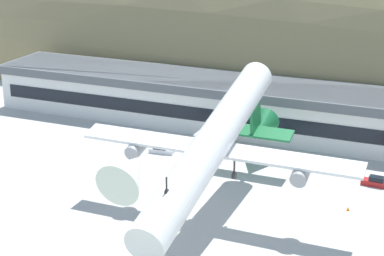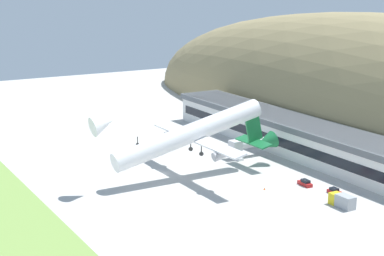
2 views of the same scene
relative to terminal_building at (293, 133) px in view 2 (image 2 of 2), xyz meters
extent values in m
plane|color=#B7B5AF|center=(0.95, -45.30, -5.53)|extent=(360.82, 360.82, 0.00)
cube|color=white|center=(0.00, 0.02, -0.65)|extent=(108.93, 14.50, 9.75)
cube|color=#565B60|center=(0.00, 0.02, 3.34)|extent=(110.13, 15.70, 1.75)
cube|color=black|center=(0.00, -7.28, -1.14)|extent=(104.57, 0.16, 2.73)
cylinder|color=silver|center=(-1.18, -13.58, -1.53)|extent=(2.60, 12.69, 2.60)
cube|color=silver|center=(-1.18, -19.92, -1.53)|extent=(3.38, 2.86, 2.86)
cylinder|color=slate|center=(-1.18, -19.42, -3.53)|extent=(0.36, 0.36, 4.00)
cylinder|color=white|center=(7.67, -40.32, 6.26)|extent=(4.97, 42.74, 14.40)
cone|color=white|center=(7.67, -63.80, 11.65)|extent=(4.87, 6.42, 5.97)
cone|color=#196B38|center=(7.67, -16.36, 0.76)|extent=(4.87, 7.39, 6.19)
cube|color=#196B38|center=(7.67, -20.24, 6.28)|extent=(0.50, 6.43, 10.03)
cube|color=#196B38|center=(7.67, -19.99, 1.60)|extent=(12.92, 3.47, 1.13)
cube|color=white|center=(7.67, -38.24, 4.92)|extent=(41.17, 3.61, 1.24)
cylinder|color=#9E9EA3|center=(-4.68, -38.77, 3.49)|extent=(2.30, 4.02, 3.05)
cylinder|color=#9E9EA3|center=(20.02, -38.77, 3.49)|extent=(2.30, 4.02, 3.05)
cylinder|color=#2D2D2D|center=(4.94, -38.24, 2.45)|extent=(0.28, 0.28, 2.20)
cylinder|color=#2D2D2D|center=(4.94, -38.24, 1.35)|extent=(0.45, 1.10, 1.10)
cylinder|color=#2D2D2D|center=(10.41, -38.24, 2.45)|extent=(0.28, 0.28, 2.20)
cylinder|color=#2D2D2D|center=(10.41, -38.24, 1.35)|extent=(0.45, 1.10, 1.10)
cylinder|color=#2D2D2D|center=(7.67, -54.89, 6.38)|extent=(0.22, 0.22, 1.98)
cylinder|color=#2D2D2D|center=(7.67, -54.89, 5.39)|extent=(0.30, 0.82, 0.82)
cube|color=#B21E1E|center=(27.73, -18.30, -5.09)|extent=(4.42, 1.89, 0.88)
cube|color=black|center=(27.95, -18.31, -4.28)|extent=(2.46, 1.53, 0.72)
cube|color=silver|center=(-0.33, -19.91, -5.13)|extent=(4.05, 2.10, 0.80)
cube|color=black|center=(-0.53, -19.92, -4.41)|extent=(2.27, 1.69, 0.65)
cube|color=silver|center=(-10.29, -18.51, -5.13)|extent=(4.72, 2.01, 0.80)
cube|color=black|center=(-10.52, -18.53, -4.40)|extent=(2.64, 1.59, 0.65)
cube|color=#B21E1E|center=(36.14, -16.13, -5.14)|extent=(3.63, 1.82, 0.78)
cube|color=black|center=(35.95, -16.13, -4.43)|extent=(2.00, 1.55, 0.64)
cube|color=gold|center=(41.65, -21.00, -4.19)|extent=(2.11, 2.63, 2.68)
cube|color=black|center=(40.59, -21.02, -3.71)|extent=(0.12, 2.21, 1.18)
cube|color=#999EA3|center=(44.87, -20.94, -4.04)|extent=(4.43, 2.68, 2.97)
cube|color=orange|center=(25.27, -29.03, -5.51)|extent=(0.52, 0.52, 0.03)
cone|color=orange|center=(25.27, -29.03, -5.22)|extent=(0.40, 0.40, 0.55)
camera|label=1|loc=(36.96, -117.23, 37.51)|focal=60.00mm
camera|label=2|loc=(146.02, -119.75, 45.31)|focal=60.00mm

